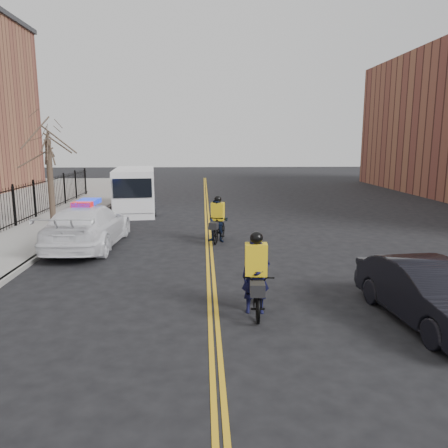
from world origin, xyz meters
The scene contains 12 objects.
ground centered at (0.00, 0.00, 0.00)m, with size 120.00×120.00×0.00m, color black.
center_line_left centered at (-0.08, 8.00, 0.01)m, with size 0.10×60.00×0.01m, color gold.
center_line_right centered at (0.08, 8.00, 0.01)m, with size 0.10×60.00×0.01m, color gold.
sidewalk centered at (-7.50, 8.00, 0.07)m, with size 3.00×60.00×0.15m, color gray.
curb centered at (-6.00, 8.00, 0.07)m, with size 0.20×60.00×0.15m, color gray.
iron_fence centered at (-9.00, 8.00, 1.00)m, with size 0.12×28.00×2.00m, color black, non-canonical shape.
street_tree centered at (-7.60, 10.00, 3.53)m, with size 3.20×3.20×4.80m.
police_cruiser centered at (-4.64, 5.13, 0.84)m, with size 2.53×5.82×1.83m.
dark_sedan centered at (4.77, -2.49, 0.70)m, with size 1.48×4.24×1.40m, color black.
cargo_van centered at (-4.13, 13.69, 1.23)m, with size 2.82×6.19×2.51m.
cyclist_near centered at (1.01, -1.71, 0.69)m, with size 0.83×2.05×1.97m.
cyclist_far centered at (0.37, 5.83, 0.75)m, with size 1.02×1.95×1.90m.
Camera 1 is at (-0.22, -11.53, 4.01)m, focal length 35.00 mm.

